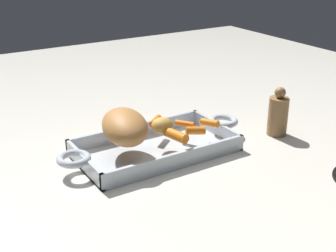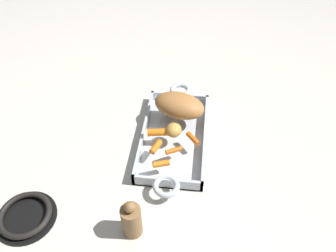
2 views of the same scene
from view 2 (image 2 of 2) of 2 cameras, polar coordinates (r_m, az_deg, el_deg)
The scene contains 11 objects.
ground_plane at distance 1.06m, azimuth 1.01°, elevation -2.33°, with size 2.30×2.30×0.00m, color silver.
roasting_dish at distance 1.05m, azimuth 1.02°, elevation -1.84°, with size 0.47×0.20×0.04m.
pork_roast at distance 1.06m, azimuth 1.87°, elevation 3.45°, with size 0.16×0.10×0.07m, color #B6773E.
baby_carrot_long at distance 1.01m, azimuth -1.76°, elevation -1.07°, with size 0.02×0.02×0.06m, color orange.
baby_carrot_northwest at distance 0.97m, azimuth -2.04°, elevation -3.49°, with size 0.02×0.02×0.04m, color orange.
baby_carrot_center_right at distance 0.93m, azimuth -1.16°, elevation -6.30°, with size 0.02×0.02×0.05m, color orange.
baby_carrot_short at distance 0.97m, azimuth 0.96°, elevation -4.09°, with size 0.01×0.01×0.05m, color orange.
baby_carrot_center_left at distance 1.00m, azimuth 4.16°, elevation -2.08°, with size 0.02×0.02×0.05m, color orange.
potato_golden_large at distance 1.00m, azimuth 0.91°, elevation -0.69°, with size 0.05×0.05×0.04m, color gold.
stove_burner_rear at distance 0.97m, azimuth -22.72°, elevation -13.65°, with size 0.15×0.15×0.02m.
pepper_mill at distance 0.85m, azimuth -6.10°, elevation -15.31°, with size 0.05×0.05×0.12m.
Camera 2 is at (-0.70, -0.06, 0.79)m, focal length 36.51 mm.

